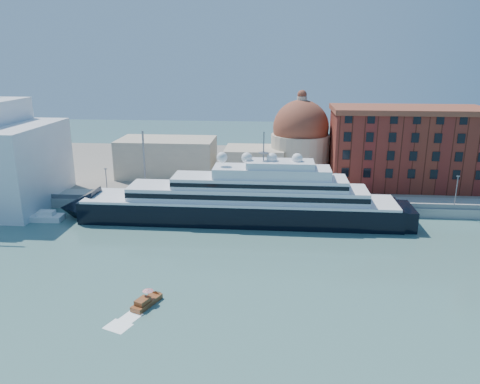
{
  "coord_description": "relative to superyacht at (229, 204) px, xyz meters",
  "views": [
    {
      "loc": [
        15.64,
        -85.35,
        39.79
      ],
      "look_at": [
        6.77,
        18.0,
        9.01
      ],
      "focal_mm": 35.0,
      "sensor_mm": 36.0,
      "label": 1
    }
  ],
  "objects": [
    {
      "name": "ground",
      "position": [
        -3.61,
        -23.0,
        -4.5
      ],
      "size": [
        400.0,
        400.0,
        0.0
      ],
      "primitive_type": "plane",
      "color": "#3B6564",
      "rests_on": "ground"
    },
    {
      "name": "quay",
      "position": [
        -3.61,
        11.0,
        -3.25
      ],
      "size": [
        180.0,
        10.0,
        2.5
      ],
      "primitive_type": "cube",
      "color": "gray",
      "rests_on": "ground"
    },
    {
      "name": "church",
      "position": [
        2.78,
        34.72,
        6.41
      ],
      "size": [
        66.0,
        18.0,
        25.5
      ],
      "color": "beige",
      "rests_on": "land"
    },
    {
      "name": "superyacht",
      "position": [
        0.0,
        0.0,
        0.0
      ],
      "size": [
        87.2,
        12.09,
        26.06
      ],
      "color": "black",
      "rests_on": "ground"
    },
    {
      "name": "warehouse",
      "position": [
        48.39,
        29.0,
        9.29
      ],
      "size": [
        43.0,
        19.0,
        23.25
      ],
      "color": "maroon",
      "rests_on": "land"
    },
    {
      "name": "water_taxi",
      "position": [
        -9.2,
        -41.5,
        -3.8
      ],
      "size": [
        4.14,
        6.41,
        2.89
      ],
      "rotation": [
        0.0,
        0.0,
        -0.38
      ],
      "color": "brown",
      "rests_on": "ground"
    },
    {
      "name": "service_barge",
      "position": [
        -46.79,
        -3.6,
        -3.73
      ],
      "size": [
        11.98,
        4.29,
        2.67
      ],
      "rotation": [
        0.0,
        0.0,
        0.03
      ],
      "color": "white",
      "rests_on": "ground"
    },
    {
      "name": "land",
      "position": [
        -3.61,
        52.0,
        -3.5
      ],
      "size": [
        260.0,
        72.0,
        2.0
      ],
      "primitive_type": "cube",
      "color": "slate",
      "rests_on": "ground"
    },
    {
      "name": "quay_fence",
      "position": [
        -3.61,
        6.5,
        -1.4
      ],
      "size": [
        180.0,
        0.1,
        1.2
      ],
      "primitive_type": "cube",
      "color": "slate",
      "rests_on": "quay"
    },
    {
      "name": "lamp_posts",
      "position": [
        -16.28,
        9.27,
        5.34
      ],
      "size": [
        120.8,
        2.4,
        18.0
      ],
      "color": "slate",
      "rests_on": "quay"
    }
  ]
}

